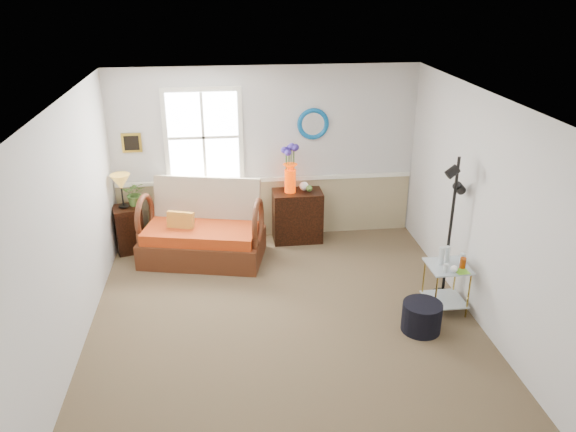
{
  "coord_description": "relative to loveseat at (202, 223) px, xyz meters",
  "views": [
    {
      "loc": [
        -0.61,
        -5.5,
        3.74
      ],
      "look_at": [
        0.11,
        0.64,
        1.09
      ],
      "focal_mm": 35.0,
      "sensor_mm": 36.0,
      "label": 1
    }
  ],
  "objects": [
    {
      "name": "potted_plant",
      "position": [
        -0.94,
        0.47,
        0.27
      ],
      "size": [
        0.34,
        0.38,
        0.28
      ],
      "primitive_type": "imported",
      "rotation": [
        0.0,
        0.0,
        0.05
      ],
      "color": "#456C2C",
      "rests_on": "lamp_stand"
    },
    {
      "name": "table_lamp",
      "position": [
        -1.11,
        0.39,
        0.38
      ],
      "size": [
        0.37,
        0.37,
        0.5
      ],
      "primitive_type": null,
      "rotation": [
        0.0,
        0.0,
        0.48
      ],
      "color": "gold",
      "rests_on": "lamp_stand"
    },
    {
      "name": "ottoman",
      "position": [
        2.51,
        -2.09,
        -0.38
      ],
      "size": [
        0.52,
        0.52,
        0.35
      ],
      "primitive_type": "cylinder",
      "rotation": [
        0.0,
        0.0,
        0.18
      ],
      "color": "black",
      "rests_on": "floor"
    },
    {
      "name": "floor",
      "position": [
        0.97,
        -1.78,
        -0.55
      ],
      "size": [
        4.5,
        5.0,
        0.01
      ],
      "primitive_type": "cube",
      "color": "brown",
      "rests_on": "ground"
    },
    {
      "name": "lamp_stand",
      "position": [
        -1.08,
        0.4,
        -0.21
      ],
      "size": [
        0.48,
        0.48,
        0.68
      ],
      "primitive_type": null,
      "rotation": [
        0.0,
        0.0,
        0.29
      ],
      "color": "#341408",
      "rests_on": "floor"
    },
    {
      "name": "chair_rail",
      "position": [
        0.97,
        0.69,
        0.37
      ],
      "size": [
        4.46,
        0.04,
        0.06
      ],
      "primitive_type": "cube",
      "color": "white",
      "rests_on": "walls"
    },
    {
      "name": "mirror",
      "position": [
        1.67,
        0.7,
        1.2
      ],
      "size": [
        0.47,
        0.07,
        0.47
      ],
      "primitive_type": "torus",
      "rotation": [
        1.57,
        0.0,
        0.0
      ],
      "color": "teal",
      "rests_on": "walls"
    },
    {
      "name": "window",
      "position": [
        0.07,
        0.69,
        1.05
      ],
      "size": [
        1.14,
        0.06,
        1.44
      ],
      "primitive_type": null,
      "color": "white",
      "rests_on": "walls"
    },
    {
      "name": "tabletop_items",
      "position": [
        2.96,
        -1.74,
        0.17
      ],
      "size": [
        0.4,
        0.4,
        0.22
      ],
      "primitive_type": null,
      "rotation": [
        0.0,
        0.0,
        0.08
      ],
      "color": "silver",
      "rests_on": "side_table"
    },
    {
      "name": "loveseat",
      "position": [
        0.0,
        0.0,
        0.0
      ],
      "size": [
        1.85,
        1.3,
        1.1
      ],
      "primitive_type": null,
      "rotation": [
        0.0,
        0.0,
        -0.23
      ],
      "color": "#522914",
      "rests_on": "floor"
    },
    {
      "name": "wainscot",
      "position": [
        0.97,
        0.7,
        -0.1
      ],
      "size": [
        4.46,
        0.02,
        0.9
      ],
      "primitive_type": "cube",
      "color": "tan",
      "rests_on": "walls"
    },
    {
      "name": "side_table",
      "position": [
        2.92,
        -1.7,
        -0.25
      ],
      "size": [
        0.48,
        0.48,
        0.6
      ],
      "primitive_type": null,
      "rotation": [
        0.0,
        0.0,
        0.01
      ],
      "color": "#B08F37",
      "rests_on": "floor"
    },
    {
      "name": "picture",
      "position": [
        -0.95,
        0.7,
        1.0
      ],
      "size": [
        0.28,
        0.03,
        0.28
      ],
      "primitive_type": "cube",
      "color": "#B38D29",
      "rests_on": "walls"
    },
    {
      "name": "flower_vase",
      "position": [
        1.31,
        0.48,
        0.6
      ],
      "size": [
        0.23,
        0.23,
        0.72
      ],
      "primitive_type": null,
      "rotation": [
        0.0,
        0.0,
        0.07
      ],
      "color": "#DF3200",
      "rests_on": "cabinet"
    },
    {
      "name": "throw_pillow",
      "position": [
        -0.29,
        -0.01,
        -0.0
      ],
      "size": [
        0.39,
        0.2,
        0.38
      ],
      "primitive_type": null,
      "rotation": [
        0.0,
        0.0,
        -0.3
      ],
      "color": "#CB5D08",
      "rests_on": "loveseat"
    },
    {
      "name": "floor_lamp",
      "position": [
        3.04,
        -1.38,
        0.37
      ],
      "size": [
        0.3,
        0.3,
        1.83
      ],
      "primitive_type": null,
      "rotation": [
        0.0,
        0.0,
        0.12
      ],
      "color": "black",
      "rests_on": "floor"
    },
    {
      "name": "cabinet",
      "position": [
        1.42,
        0.48,
        -0.16
      ],
      "size": [
        0.74,
        0.48,
        0.78
      ],
      "primitive_type": null,
      "rotation": [
        0.0,
        0.0,
        0.01
      ],
      "color": "#341408",
      "rests_on": "floor"
    },
    {
      "name": "walls",
      "position": [
        0.97,
        -1.78,
        0.75
      ],
      "size": [
        4.51,
        5.01,
        2.6
      ],
      "color": "silver",
      "rests_on": "floor"
    },
    {
      "name": "ceiling",
      "position": [
        0.97,
        -1.78,
        2.05
      ],
      "size": [
        4.5,
        5.0,
        0.01
      ],
      "primitive_type": "cube",
      "color": "white",
      "rests_on": "walls"
    }
  ]
}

